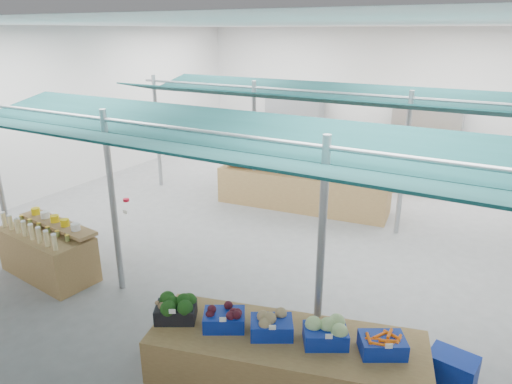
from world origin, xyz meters
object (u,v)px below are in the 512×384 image
Objects in this scene: veg_counter at (286,359)px; fruit_counter at (302,190)px; vendor_left at (279,158)px; vendor_right at (342,167)px; bottle_shelf at (50,251)px; crate_stack at (450,378)px.

veg_counter is 0.80× the size of fruit_counter.
vendor_left and vendor_right have the same top height.
fruit_counter is 1.67m from vendor_left.
vendor_right is (-1.62, 6.58, 0.50)m from veg_counter.
vendor_left is 1.80m from vendor_right.
bottle_shelf is 1.16× the size of vendor_left.
vendor_left reaches higher than fruit_counter.
vendor_left is at bearing -6.27° from vendor_right.
fruit_counter is 1.31m from vendor_right.
veg_counter is 7.43m from vendor_left.
veg_counter is at bearing 2.13° from bottle_shelf.
vendor_right is (0.60, 1.10, 0.38)m from fruit_counter.
fruit_counter is 2.50× the size of vendor_left.
crate_stack is 0.38× the size of vendor_left.
vendor_left is (-5.21, 5.93, 0.51)m from crate_stack.
bottle_shelf is at bearing 57.18° from vendor_right.
veg_counter is 2.01× the size of vendor_right.
veg_counter is (4.75, -0.33, -0.12)m from bottle_shelf.
veg_counter is at bearing -74.19° from fruit_counter.
fruit_counter is (-2.22, 5.48, 0.12)m from veg_counter.
crate_stack is 0.38× the size of vendor_right.
fruit_counter is 6.28m from crate_stack.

